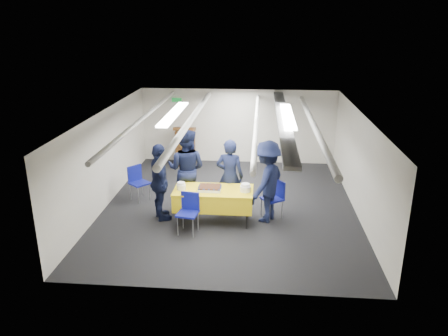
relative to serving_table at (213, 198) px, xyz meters
The scene contains 14 objects.
ground 1.07m from the serving_table, 70.78° to the left, with size 7.00×7.00×0.00m, color black.
room_shell 1.83m from the serving_table, 72.77° to the left, with size 6.00×7.00×2.30m.
serving_table is the anchor object (origin of this frame).
sheet_cake 0.27m from the serving_table, 165.19° to the right, with size 0.51×0.40×0.09m.
plate_stack_left 0.77m from the serving_table, behind, with size 0.20×0.20×0.17m.
plate_stack_right 0.77m from the serving_table, ahead, with size 0.23×0.23×0.18m.
podium 4.12m from the serving_table, 108.40° to the left, with size 0.62×0.53×1.25m.
chair_near 0.71m from the serving_table, 131.68° to the right, with size 0.48×0.48×0.87m.
chair_right 1.43m from the serving_table, 15.76° to the left, with size 0.58×0.58×0.87m.
chair_left 2.32m from the serving_table, 151.46° to the left, with size 0.59×0.59×0.87m.
sailor_a 0.73m from the serving_table, 60.45° to the left, with size 0.65×0.42×1.77m, color black.
sailor_b 1.12m from the serving_table, 134.06° to the left, with size 0.94×0.73×1.94m, color black.
sailor_c 1.25m from the serving_table, behind, with size 1.04×0.43×1.77m, color black.
sailor_d 1.24m from the serving_table, ahead, with size 1.20×0.69×1.85m, color black.
Camera 1 is at (0.70, -9.74, 4.38)m, focal length 35.00 mm.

